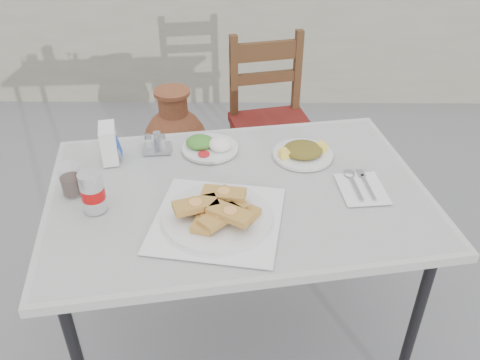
{
  "coord_description": "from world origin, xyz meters",
  "views": [
    {
      "loc": [
        -0.06,
        -1.62,
        1.93
      ],
      "look_at": [
        -0.08,
        -0.05,
        0.85
      ],
      "focal_mm": 38.0,
      "sensor_mm": 36.0,
      "label": 1
    }
  ],
  "objects_px": {
    "chair": "(271,123)",
    "salad_rice_plate": "(209,145)",
    "soda_can": "(93,192)",
    "terracotta_urn": "(176,147)",
    "salad_chopped_plate": "(303,152)",
    "pide_plate": "(217,211)",
    "condiment_caddy": "(157,144)",
    "cola_glass": "(71,181)",
    "cafe_table": "(238,201)",
    "napkin_holder": "(109,143)"
  },
  "relations": [
    {
      "from": "chair",
      "to": "salad_rice_plate",
      "type": "bearing_deg",
      "value": -123.49
    },
    {
      "from": "soda_can",
      "to": "terracotta_urn",
      "type": "distance_m",
      "value": 1.42
    },
    {
      "from": "salad_chopped_plate",
      "to": "pide_plate",
      "type": "bearing_deg",
      "value": -128.21
    },
    {
      "from": "salad_rice_plate",
      "to": "salad_chopped_plate",
      "type": "distance_m",
      "value": 0.39
    },
    {
      "from": "condiment_caddy",
      "to": "chair",
      "type": "bearing_deg",
      "value": 58.37
    },
    {
      "from": "salad_rice_plate",
      "to": "terracotta_urn",
      "type": "xyz_separation_m",
      "value": [
        -0.28,
        0.88,
        -0.54
      ]
    },
    {
      "from": "pide_plate",
      "to": "cola_glass",
      "type": "xyz_separation_m",
      "value": [
        -0.54,
        0.15,
        0.01
      ]
    },
    {
      "from": "pide_plate",
      "to": "condiment_caddy",
      "type": "height_order",
      "value": "pide_plate"
    },
    {
      "from": "terracotta_urn",
      "to": "condiment_caddy",
      "type": "bearing_deg",
      "value": -86.25
    },
    {
      "from": "cafe_table",
      "to": "salad_rice_plate",
      "type": "bearing_deg",
      "value": 113.58
    },
    {
      "from": "salad_chopped_plate",
      "to": "soda_can",
      "type": "bearing_deg",
      "value": -154.54
    },
    {
      "from": "soda_can",
      "to": "terracotta_urn",
      "type": "bearing_deg",
      "value": 85.64
    },
    {
      "from": "pide_plate",
      "to": "salad_chopped_plate",
      "type": "relative_size",
      "value": 1.98
    },
    {
      "from": "pide_plate",
      "to": "terracotta_urn",
      "type": "distance_m",
      "value": 1.49
    },
    {
      "from": "napkin_holder",
      "to": "chair",
      "type": "relative_size",
      "value": 0.14
    },
    {
      "from": "cafe_table",
      "to": "salad_chopped_plate",
      "type": "distance_m",
      "value": 0.36
    },
    {
      "from": "condiment_caddy",
      "to": "salad_chopped_plate",
      "type": "bearing_deg",
      "value": -3.71
    },
    {
      "from": "cafe_table",
      "to": "napkin_holder",
      "type": "distance_m",
      "value": 0.57
    },
    {
      "from": "cafe_table",
      "to": "salad_chopped_plate",
      "type": "height_order",
      "value": "salad_chopped_plate"
    },
    {
      "from": "condiment_caddy",
      "to": "salad_rice_plate",
      "type": "bearing_deg",
      "value": 1.85
    },
    {
      "from": "cola_glass",
      "to": "chair",
      "type": "relative_size",
      "value": 0.11
    },
    {
      "from": "salad_chopped_plate",
      "to": "condiment_caddy",
      "type": "xyz_separation_m",
      "value": [
        -0.6,
        0.04,
        0.01
      ]
    },
    {
      "from": "salad_rice_plate",
      "to": "salad_chopped_plate",
      "type": "xyz_separation_m",
      "value": [
        0.38,
        -0.05,
        -0.0
      ]
    },
    {
      "from": "pide_plate",
      "to": "cola_glass",
      "type": "bearing_deg",
      "value": 164.1
    },
    {
      "from": "cafe_table",
      "to": "cola_glass",
      "type": "height_order",
      "value": "cola_glass"
    },
    {
      "from": "cola_glass",
      "to": "napkin_holder",
      "type": "relative_size",
      "value": 0.78
    },
    {
      "from": "cola_glass",
      "to": "condiment_caddy",
      "type": "height_order",
      "value": "cola_glass"
    },
    {
      "from": "salad_chopped_plate",
      "to": "chair",
      "type": "distance_m",
      "value": 0.95
    },
    {
      "from": "chair",
      "to": "terracotta_urn",
      "type": "relative_size",
      "value": 1.43
    },
    {
      "from": "napkin_holder",
      "to": "terracotta_urn",
      "type": "xyz_separation_m",
      "value": [
        0.12,
        0.96,
        -0.59
      ]
    },
    {
      "from": "napkin_holder",
      "to": "chair",
      "type": "height_order",
      "value": "chair"
    },
    {
      "from": "soda_can",
      "to": "cafe_table",
      "type": "bearing_deg",
      "value": 14.34
    },
    {
      "from": "napkin_holder",
      "to": "chair",
      "type": "bearing_deg",
      "value": 39.85
    },
    {
      "from": "salad_chopped_plate",
      "to": "terracotta_urn",
      "type": "bearing_deg",
      "value": 125.4
    },
    {
      "from": "salad_chopped_plate",
      "to": "soda_can",
      "type": "relative_size",
      "value": 1.66
    },
    {
      "from": "cafe_table",
      "to": "pide_plate",
      "type": "distance_m",
      "value": 0.22
    },
    {
      "from": "salad_rice_plate",
      "to": "soda_can",
      "type": "xyz_separation_m",
      "value": [
        -0.37,
        -0.41,
        0.05
      ]
    },
    {
      "from": "cafe_table",
      "to": "terracotta_urn",
      "type": "height_order",
      "value": "cafe_table"
    },
    {
      "from": "cafe_table",
      "to": "salad_chopped_plate",
      "type": "relative_size",
      "value": 6.25
    },
    {
      "from": "pide_plate",
      "to": "chair",
      "type": "distance_m",
      "value": 1.37
    },
    {
      "from": "soda_can",
      "to": "chair",
      "type": "relative_size",
      "value": 0.15
    },
    {
      "from": "salad_chopped_plate",
      "to": "chair",
      "type": "height_order",
      "value": "chair"
    },
    {
      "from": "salad_chopped_plate",
      "to": "napkin_holder",
      "type": "relative_size",
      "value": 1.66
    },
    {
      "from": "pide_plate",
      "to": "terracotta_urn",
      "type": "bearing_deg",
      "value": 103.83
    },
    {
      "from": "pide_plate",
      "to": "chair",
      "type": "relative_size",
      "value": 0.48
    },
    {
      "from": "cafe_table",
      "to": "chair",
      "type": "xyz_separation_m",
      "value": [
        0.18,
        1.12,
        -0.26
      ]
    },
    {
      "from": "soda_can",
      "to": "napkin_holder",
      "type": "distance_m",
      "value": 0.33
    },
    {
      "from": "pide_plate",
      "to": "condiment_caddy",
      "type": "relative_size",
      "value": 3.99
    },
    {
      "from": "cafe_table",
      "to": "pide_plate",
      "type": "bearing_deg",
      "value": -110.09
    },
    {
      "from": "salad_chopped_plate",
      "to": "salad_rice_plate",
      "type": "bearing_deg",
      "value": 173.15
    }
  ]
}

